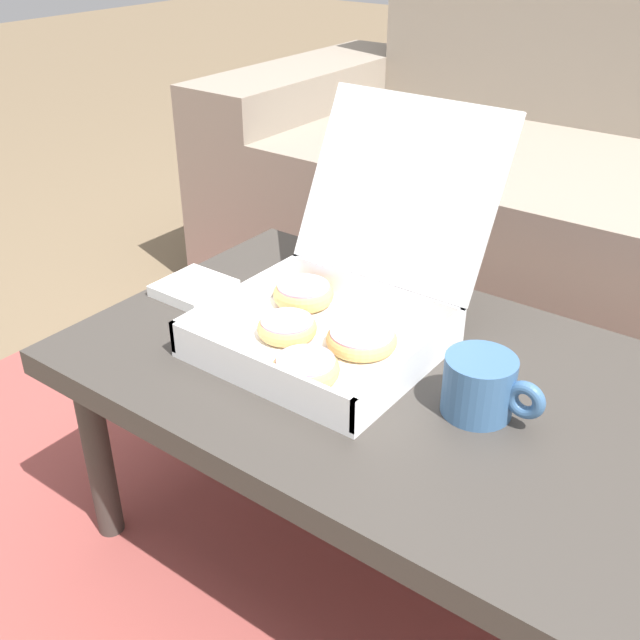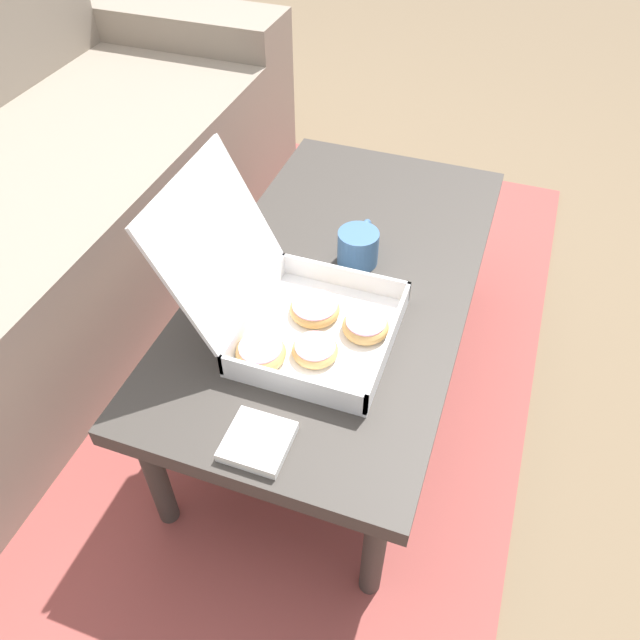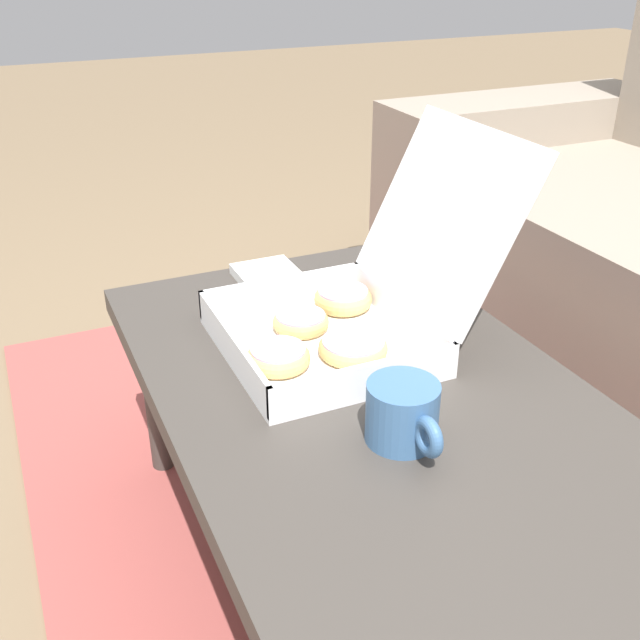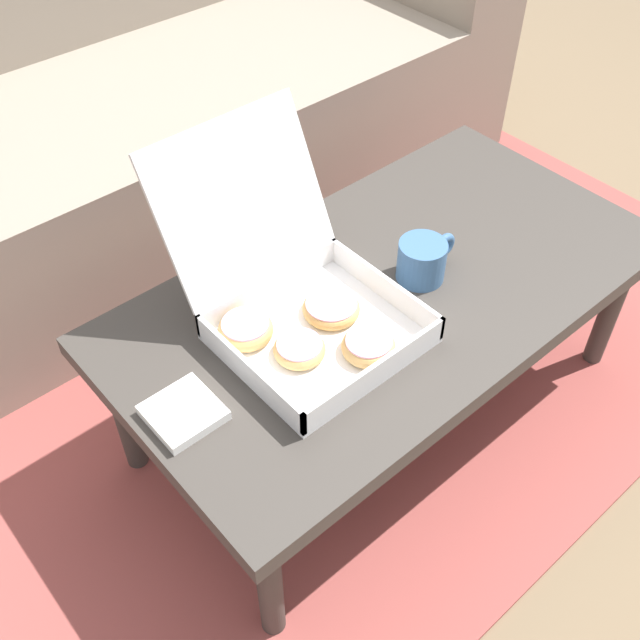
% 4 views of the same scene
% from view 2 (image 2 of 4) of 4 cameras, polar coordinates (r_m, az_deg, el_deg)
% --- Properties ---
extents(ground_plane, '(12.00, 12.00, 0.00)m').
position_cam_2_polar(ground_plane, '(1.73, -4.16, -4.23)').
color(ground_plane, '#756047').
extents(area_rug, '(2.27, 1.96, 0.01)m').
position_cam_2_polar(area_rug, '(1.84, -12.84, -1.68)').
color(area_rug, '#994742').
rests_on(area_rug, ground_plane).
extents(coffee_table, '(1.11, 0.59, 0.38)m').
position_cam_2_polar(coffee_table, '(1.44, 1.83, 2.94)').
color(coffee_table, '#3D3833').
rests_on(coffee_table, ground_plane).
extents(pastry_box, '(0.33, 0.42, 0.32)m').
position_cam_2_polar(pastry_box, '(1.24, -2.26, 0.56)').
color(pastry_box, white).
rests_on(pastry_box, coffee_table).
extents(coffee_mug, '(0.14, 0.09, 0.08)m').
position_cam_2_polar(coffee_mug, '(1.43, 3.53, 6.73)').
color(coffee_mug, '#3D6693').
rests_on(coffee_mug, coffee_table).
extents(napkin_stack, '(0.11, 0.11, 0.02)m').
position_cam_2_polar(napkin_stack, '(1.11, -5.71, -10.99)').
color(napkin_stack, white).
rests_on(napkin_stack, coffee_table).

